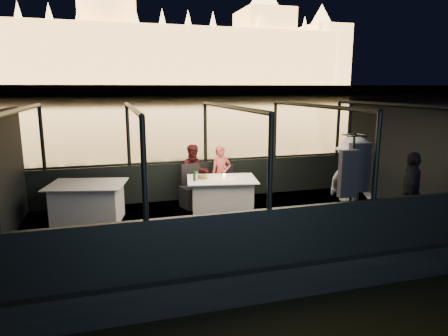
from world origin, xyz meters
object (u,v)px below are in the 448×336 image
object	(u,v)px
dining_table_aft	(88,203)
chair_port_left	(192,188)
passenger_dark	(411,189)
wine_bottle	(194,174)
dining_table_central	(222,196)
passenger_stripe	(352,188)
coat_stand	(350,197)
person_woman_coral	(221,171)
person_man_maroon	(194,171)
chair_port_right	(227,183)

from	to	relation	value
dining_table_aft	chair_port_left	distance (m)	2.23
chair_port_left	passenger_dark	distance (m)	4.46
dining_table_aft	passenger_dark	bearing A→B (deg)	-22.30
wine_bottle	dining_table_aft	bearing A→B (deg)	172.55
chair_port_left	wine_bottle	size ratio (longest dim) A/B	3.47
dining_table_central	passenger_stripe	distance (m)	2.70
passenger_dark	coat_stand	bearing A→B (deg)	-34.96
person_woman_coral	wine_bottle	bearing A→B (deg)	-130.37
dining_table_aft	passenger_stripe	distance (m)	5.14
person_man_maroon	wine_bottle	bearing A→B (deg)	-98.16
wine_bottle	passenger_dark	bearing A→B (deg)	-29.92
person_man_maroon	chair_port_left	bearing A→B (deg)	-106.86
dining_table_central	chair_port_right	distance (m)	0.88
wine_bottle	coat_stand	bearing A→B (deg)	-48.59
dining_table_aft	passenger_dark	distance (m)	6.21
chair_port_right	coat_stand	bearing A→B (deg)	-60.83
chair_port_left	passenger_stripe	xyz separation A→B (m)	(2.50, -2.39, 0.40)
passenger_dark	person_woman_coral	bearing A→B (deg)	-94.37
dining_table_central	wine_bottle	xyz separation A→B (m)	(-0.60, -0.02, 0.53)
chair_port_right	wine_bottle	size ratio (longest dim) A/B	3.10
dining_table_aft	person_man_maroon	distance (m)	2.48
chair_port_left	dining_table_aft	bearing A→B (deg)	173.13
passenger_stripe	passenger_dark	distance (m)	1.07
chair_port_left	chair_port_right	distance (m)	0.89
passenger_dark	wine_bottle	bearing A→B (deg)	-77.16
dining_table_aft	person_woman_coral	world-z (taller)	person_woman_coral
chair_port_left	passenger_dark	world-z (taller)	passenger_dark
dining_table_central	wine_bottle	world-z (taller)	wine_bottle
person_man_maroon	passenger_stripe	bearing A→B (deg)	-45.51
dining_table_aft	wine_bottle	size ratio (longest dim) A/B	5.39
passenger_stripe	dining_table_aft	bearing A→B (deg)	57.89
chair_port_right	coat_stand	xyz separation A→B (m)	(1.17, -3.22, 0.45)
chair_port_left	wine_bottle	world-z (taller)	wine_bottle
dining_table_central	wine_bottle	bearing A→B (deg)	-177.83
chair_port_right	passenger_dark	distance (m)	3.95
passenger_stripe	dining_table_central	bearing A→B (deg)	39.35
person_woman_coral	dining_table_central	bearing A→B (deg)	-102.83
dining_table_aft	chair_port_left	xyz separation A→B (m)	(2.20, 0.36, 0.06)
chair_port_right	wine_bottle	world-z (taller)	wine_bottle
coat_stand	person_man_maroon	bearing A→B (deg)	119.16
person_woman_coral	passenger_stripe	distance (m)	3.18
chair_port_left	chair_port_right	size ratio (longest dim) A/B	1.12
chair_port_right	coat_stand	distance (m)	3.46
dining_table_aft	passenger_stripe	xyz separation A→B (m)	(4.70, -2.03, 0.47)
chair_port_left	person_woman_coral	distance (m)	0.86
passenger_stripe	passenger_dark	bearing A→B (deg)	-115.97
dining_table_central	chair_port_right	xyz separation A→B (m)	(0.35, 0.81, 0.06)
dining_table_central	passenger_stripe	bearing A→B (deg)	-41.90
passenger_stripe	chair_port_left	bearing A→B (deg)	37.53
chair_port_left	passenger_dark	xyz separation A→B (m)	(3.52, -2.71, 0.40)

